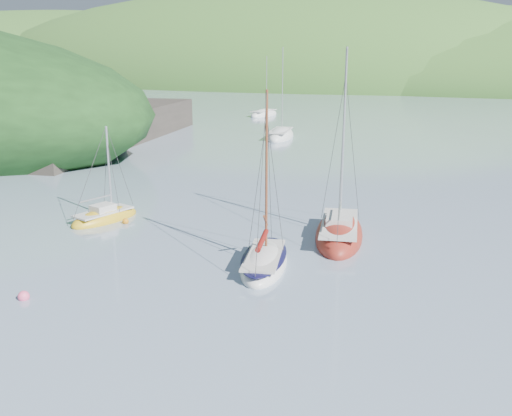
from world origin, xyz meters
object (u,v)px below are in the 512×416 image
at_px(daysailer_white, 264,262).
at_px(sailboat_yellow, 105,218).
at_px(distant_sloop_c, 264,115).
at_px(sloop_red, 339,234).
at_px(distant_sloop_a, 280,136).

distance_m(daysailer_white, sailboat_yellow, 12.05).
distance_m(daysailer_white, distant_sloop_c, 64.22).
xyz_separation_m(sloop_red, distant_sloop_c, (-26.42, 53.96, -0.04)).
bearing_deg(sloop_red, distant_sloop_c, 103.17).
relative_size(sailboat_yellow, distant_sloop_a, 0.55).
height_order(sailboat_yellow, distant_sloop_a, distant_sloop_a).
bearing_deg(sloop_red, daysailer_white, -124.19).
distance_m(sailboat_yellow, distant_sloop_c, 57.62).
bearing_deg(daysailer_white, sailboat_yellow, 150.10).
bearing_deg(distant_sloop_a, daysailer_white, -80.27).
bearing_deg(distant_sloop_c, sailboat_yellow, -70.01).
relative_size(distant_sloop_a, distant_sloop_c, 1.13).
relative_size(daysailer_white, sloop_red, 0.80).
height_order(daysailer_white, sailboat_yellow, daysailer_white).
xyz_separation_m(daysailer_white, distant_sloop_a, (-13.71, 38.64, -0.02)).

